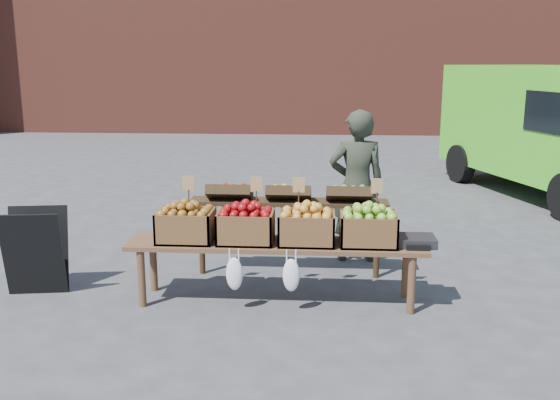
# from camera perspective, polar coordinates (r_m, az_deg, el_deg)

# --- Properties ---
(ground) EXTENTS (80.00, 80.00, 0.00)m
(ground) POSITION_cam_1_polar(r_m,az_deg,el_deg) (5.85, -0.71, -9.24)
(ground) COLOR #424245
(vendor) EXTENTS (0.64, 0.44, 1.67)m
(vendor) POSITION_cam_1_polar(r_m,az_deg,el_deg) (6.84, 7.02, 1.25)
(vendor) COLOR #2A3023
(vendor) RESTS_ON ground
(chalkboard_sign) EXTENTS (0.59, 0.39, 0.83)m
(chalkboard_sign) POSITION_cam_1_polar(r_m,az_deg,el_deg) (6.35, -21.43, -4.38)
(chalkboard_sign) COLOR black
(chalkboard_sign) RESTS_ON ground
(back_table) EXTENTS (2.10, 0.44, 1.04)m
(back_table) POSITION_cam_1_polar(r_m,az_deg,el_deg) (6.36, 0.79, -2.47)
(back_table) COLOR #2F2012
(back_table) RESTS_ON ground
(display_bench) EXTENTS (2.70, 0.56, 0.57)m
(display_bench) POSITION_cam_1_polar(r_m,az_deg,el_deg) (5.75, -0.35, -6.61)
(display_bench) COLOR brown
(display_bench) RESTS_ON ground
(crate_golden_apples) EXTENTS (0.50, 0.40, 0.28)m
(crate_golden_apples) POSITION_cam_1_polar(r_m,az_deg,el_deg) (5.74, -8.60, -2.34)
(crate_golden_apples) COLOR #966317
(crate_golden_apples) RESTS_ON display_bench
(crate_russet_pears) EXTENTS (0.50, 0.40, 0.28)m
(crate_russet_pears) POSITION_cam_1_polar(r_m,az_deg,el_deg) (5.65, -3.14, -2.46)
(crate_russet_pears) COLOR #660A03
(crate_russet_pears) RESTS_ON display_bench
(crate_red_apples) EXTENTS (0.50, 0.40, 0.28)m
(crate_red_apples) POSITION_cam_1_polar(r_m,az_deg,el_deg) (5.61, 2.46, -2.57)
(crate_red_apples) COLOR gold
(crate_red_apples) RESTS_ON display_bench
(crate_green_apples) EXTENTS (0.50, 0.40, 0.28)m
(crate_green_apples) POSITION_cam_1_polar(r_m,az_deg,el_deg) (5.62, 8.07, -2.65)
(crate_green_apples) COLOR #609B29
(crate_green_apples) RESTS_ON display_bench
(weighing_scale) EXTENTS (0.34, 0.30, 0.08)m
(weighing_scale) POSITION_cam_1_polar(r_m,az_deg,el_deg) (5.70, 12.32, -3.66)
(weighing_scale) COLOR black
(weighing_scale) RESTS_ON display_bench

